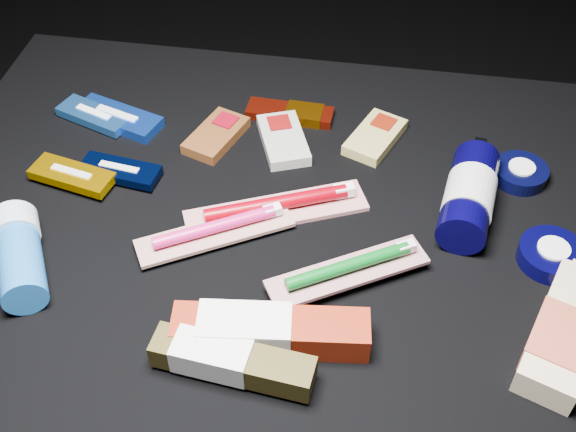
% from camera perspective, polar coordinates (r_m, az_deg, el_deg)
% --- Properties ---
extents(ground, '(3.00, 3.00, 0.00)m').
position_cam_1_polar(ground, '(1.25, -0.78, -13.75)').
color(ground, black).
rests_on(ground, ground).
extents(cloth_table, '(0.98, 0.78, 0.40)m').
position_cam_1_polar(cloth_table, '(1.08, -0.88, -8.41)').
color(cloth_table, black).
rests_on(cloth_table, ground).
extents(luna_bar_0, '(0.14, 0.09, 0.02)m').
position_cam_1_polar(luna_bar_0, '(1.11, -13.30, 7.56)').
color(luna_bar_0, '#1542BB').
rests_on(luna_bar_0, cloth_table).
extents(luna_bar_1, '(0.12, 0.08, 0.01)m').
position_cam_1_polar(luna_bar_1, '(1.12, -15.06, 7.67)').
color(luna_bar_1, blue).
rests_on(luna_bar_1, cloth_table).
extents(luna_bar_2, '(0.11, 0.06, 0.01)m').
position_cam_1_polar(luna_bar_2, '(1.01, -13.15, 3.51)').
color(luna_bar_2, black).
rests_on(luna_bar_2, cloth_table).
extents(luna_bar_3, '(0.12, 0.07, 0.02)m').
position_cam_1_polar(luna_bar_3, '(1.02, -16.68, 3.09)').
color(luna_bar_3, '#BA8000').
rests_on(luna_bar_3, cloth_table).
extents(clif_bar_0, '(0.09, 0.11, 0.02)m').
position_cam_1_polar(clif_bar_0, '(1.06, -5.57, 6.49)').
color(clif_bar_0, '#5A3014').
rests_on(clif_bar_0, cloth_table).
extents(clif_bar_1, '(0.09, 0.12, 0.02)m').
position_cam_1_polar(clif_bar_1, '(1.04, -0.42, 6.19)').
color(clif_bar_1, '#A1A09A').
rests_on(clif_bar_1, cloth_table).
extents(clif_bar_2, '(0.09, 0.12, 0.02)m').
position_cam_1_polar(clif_bar_2, '(1.06, 7.00, 6.34)').
color(clif_bar_2, '#A69650').
rests_on(clif_bar_2, cloth_table).
extents(power_bar, '(0.13, 0.05, 0.02)m').
position_cam_1_polar(power_bar, '(1.09, 0.53, 8.10)').
color(power_bar, '#6A1207').
rests_on(power_bar, cloth_table).
extents(lotion_bottle, '(0.08, 0.20, 0.06)m').
position_cam_1_polar(lotion_bottle, '(0.95, 14.13, 1.58)').
color(lotion_bottle, black).
rests_on(lotion_bottle, cloth_table).
extents(cream_tin_upper, '(0.07, 0.07, 0.02)m').
position_cam_1_polar(cream_tin_upper, '(1.04, 17.88, 3.26)').
color(cream_tin_upper, black).
rests_on(cream_tin_upper, cloth_table).
extents(cream_tin_lower, '(0.08, 0.08, 0.03)m').
position_cam_1_polar(cream_tin_lower, '(0.94, 20.09, -2.90)').
color(cream_tin_lower, black).
rests_on(cream_tin_lower, cloth_table).
extents(bodywash_bottle, '(0.12, 0.19, 0.04)m').
position_cam_1_polar(bodywash_bottle, '(0.86, 21.00, -8.73)').
color(bodywash_bottle, '#C9B390').
rests_on(bodywash_bottle, cloth_table).
extents(deodorant_stick, '(0.11, 0.15, 0.06)m').
position_cam_1_polar(deodorant_stick, '(0.92, -20.46, -2.90)').
color(deodorant_stick, '#1B59A0').
rests_on(deodorant_stick, cloth_table).
extents(toothbrush_pack_0, '(0.24, 0.15, 0.03)m').
position_cam_1_polar(toothbrush_pack_0, '(0.94, -0.74, 0.71)').
color(toothbrush_pack_0, silver).
rests_on(toothbrush_pack_0, cloth_table).
extents(toothbrush_pack_1, '(0.20, 0.14, 0.02)m').
position_cam_1_polar(toothbrush_pack_1, '(0.91, -5.63, -1.08)').
color(toothbrush_pack_1, beige).
rests_on(toothbrush_pack_1, cloth_table).
extents(toothbrush_pack_2, '(0.19, 0.14, 0.02)m').
position_cam_1_polar(toothbrush_pack_2, '(0.86, 4.93, -4.16)').
color(toothbrush_pack_2, '#BAB5AF').
rests_on(toothbrush_pack_2, cloth_table).
extents(toothpaste_carton_red, '(0.22, 0.07, 0.04)m').
position_cam_1_polar(toothpaste_carton_red, '(0.80, -2.09, -9.08)').
color(toothpaste_carton_red, maroon).
rests_on(toothpaste_carton_red, cloth_table).
extents(toothpaste_carton_green, '(0.18, 0.06, 0.03)m').
position_cam_1_polar(toothpaste_carton_green, '(0.78, -4.97, -11.24)').
color(toothpaste_carton_green, '#352C0F').
rests_on(toothpaste_carton_green, cloth_table).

